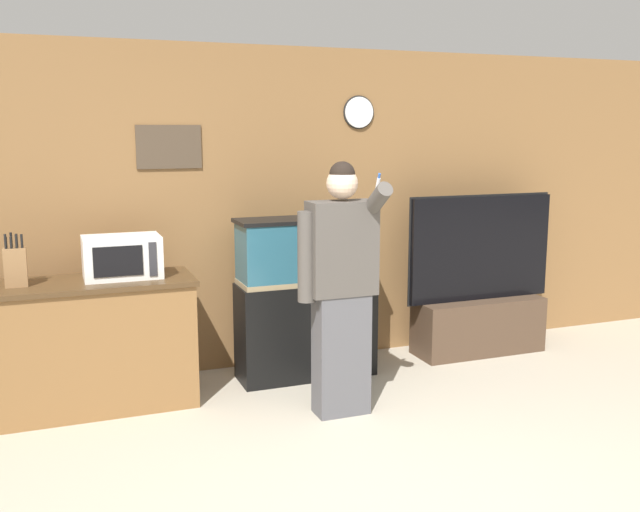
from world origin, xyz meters
The scene contains 7 objects.
wall_back_paneled centered at (0.00, 2.74, 1.30)m, with size 10.00×0.08×2.60m.
counter_island centered at (-1.63, 2.22, 0.46)m, with size 1.71×0.60×0.92m.
microwave centered at (-1.26, 2.24, 1.07)m, with size 0.53×0.35×0.29m.
knife_block centered at (-1.94, 2.20, 1.05)m, with size 0.14×0.12×0.36m.
aquarium_on_stand centered at (0.13, 2.30, 0.64)m, with size 1.08×0.38×1.27m.
tv_on_stand centered at (1.76, 2.34, 0.41)m, with size 1.38×0.40×1.39m.
person_standing centered at (0.09, 1.50, 0.91)m, with size 0.55×0.41×1.74m.
Camera 1 is at (-1.71, -2.84, 1.95)m, focal length 40.00 mm.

